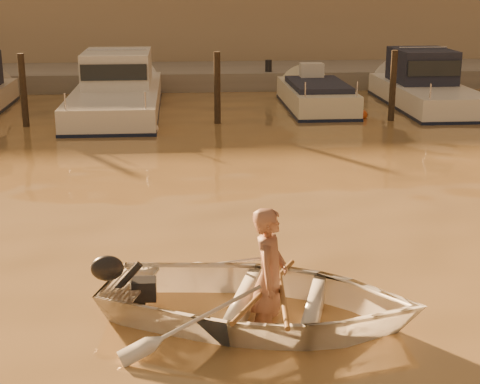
{
  "coord_description": "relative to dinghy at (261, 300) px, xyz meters",
  "views": [
    {
      "loc": [
        -1.3,
        -6.62,
        4.04
      ],
      "look_at": [
        -0.36,
        4.43,
        0.75
      ],
      "focal_mm": 55.0,
      "sensor_mm": 36.0,
      "label": 1
    }
  ],
  "objects": [
    {
      "name": "ground_plane",
      "position": [
        0.36,
        -1.43,
        -0.28
      ],
      "size": [
        160.0,
        160.0,
        0.0
      ],
      "primitive_type": "plane",
      "color": "olive",
      "rests_on": "ground"
    },
    {
      "name": "dinghy",
      "position": [
        0.0,
        0.0,
        0.0
      ],
      "size": [
        4.52,
        3.77,
        0.8
      ],
      "primitive_type": "imported",
      "rotation": [
        0.0,
        0.0,
        1.28
      ],
      "color": "white",
      "rests_on": "ground_plane"
    },
    {
      "name": "person",
      "position": [
        0.1,
        -0.03,
        0.29
      ],
      "size": [
        0.58,
        0.73,
        1.75
      ],
      "primitive_type": "imported",
      "rotation": [
        0.0,
        0.0,
        1.28
      ],
      "color": "#9B654D",
      "rests_on": "dinghy"
    },
    {
      "name": "outboard_motor",
      "position": [
        -1.44,
        0.43,
        -0.0
      ],
      "size": [
        0.98,
        0.64,
        0.7
      ],
      "primitive_type": null,
      "rotation": [
        0.0,
        0.0,
        -0.29
      ],
      "color": "black",
      "rests_on": "dinghy"
    },
    {
      "name": "oar_port",
      "position": [
        0.24,
        -0.07,
        0.14
      ],
      "size": [
        0.23,
        2.1,
        0.13
      ],
      "primitive_type": "cylinder",
      "rotation": [
        1.54,
        0.0,
        -0.08
      ],
      "color": "brown",
      "rests_on": "dinghy"
    },
    {
      "name": "oar_starboard",
      "position": [
        0.05,
        -0.01,
        0.14
      ],
      "size": [
        1.0,
        1.9,
        0.13
      ],
      "primitive_type": "cylinder",
      "rotation": [
        1.54,
        0.0,
        -0.47
      ],
      "color": "brown",
      "rests_on": "dinghy"
    },
    {
      "name": "moored_boat_2",
      "position": [
        -2.8,
        14.57,
        0.34
      ],
      "size": [
        2.55,
        8.44,
        1.75
      ],
      "primitive_type": null,
      "color": "white",
      "rests_on": "ground_plane"
    },
    {
      "name": "moored_boat_3",
      "position": [
        3.38,
        14.57,
        -0.06
      ],
      "size": [
        1.86,
        5.44,
        0.95
      ],
      "primitive_type": null,
      "color": "#F0E7C9",
      "rests_on": "ground_plane"
    },
    {
      "name": "moored_boat_4",
      "position": [
        6.91,
        14.57,
        0.34
      ],
      "size": [
        2.18,
        6.74,
        1.75
      ],
      "primitive_type": null,
      "color": "white",
      "rests_on": "ground_plane"
    },
    {
      "name": "piling_1",
      "position": [
        -5.14,
        12.37,
        0.62
      ],
      "size": [
        0.18,
        0.18,
        2.2
      ],
      "primitive_type": "cylinder",
      "color": "#2D2319",
      "rests_on": "ground_plane"
    },
    {
      "name": "piling_2",
      "position": [
        0.16,
        12.37,
        0.62
      ],
      "size": [
        0.18,
        0.18,
        2.2
      ],
      "primitive_type": "cylinder",
      "color": "#2D2319",
      "rests_on": "ground_plane"
    },
    {
      "name": "piling_3",
      "position": [
        5.16,
        12.37,
        0.62
      ],
      "size": [
        0.18,
        0.18,
        2.2
      ],
      "primitive_type": "cylinder",
      "color": "#2D2319",
      "rests_on": "ground_plane"
    },
    {
      "name": "fender_c",
      "position": [
        -1.62,
        11.29,
        -0.18
      ],
      "size": [
        0.3,
        0.3,
        0.3
      ],
      "primitive_type": "sphere",
      "color": "white",
      "rests_on": "ground_plane"
    },
    {
      "name": "fender_d",
      "position": [
        4.42,
        12.76,
        -0.18
      ],
      "size": [
        0.3,
        0.3,
        0.3
      ],
      "primitive_type": "sphere",
      "color": "#C44917",
      "rests_on": "ground_plane"
    },
    {
      "name": "quay",
      "position": [
        0.36,
        20.07,
        -0.13
      ],
      "size": [
        52.0,
        4.0,
        1.0
      ],
      "primitive_type": "cube",
      "color": "gray",
      "rests_on": "ground_plane"
    },
    {
      "name": "waterfront_building",
      "position": [
        0.36,
        25.57,
        2.12
      ],
      "size": [
        46.0,
        7.0,
        4.8
      ],
      "primitive_type": "cube",
      "color": "#9E8466",
      "rests_on": "quay"
    }
  ]
}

